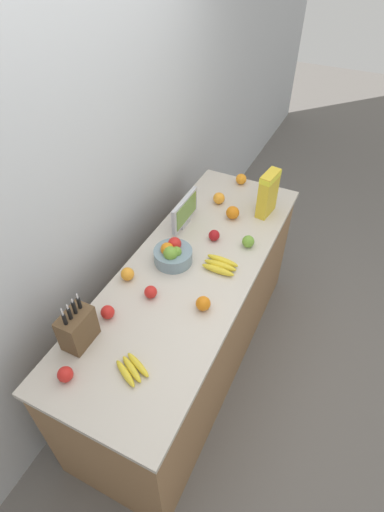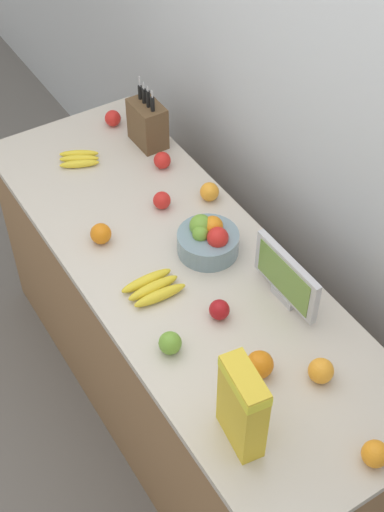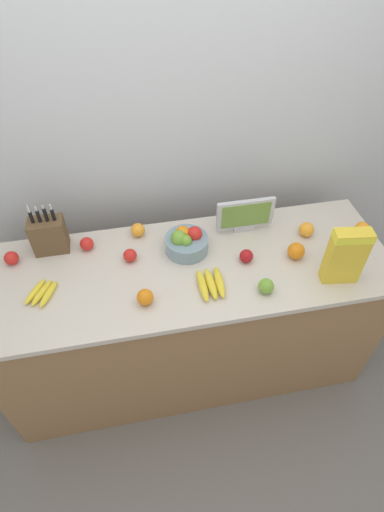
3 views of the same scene
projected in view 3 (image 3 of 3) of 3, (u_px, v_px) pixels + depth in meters
name	position (u px, v px, depth m)	size (l,w,h in m)	color
ground_plane	(190.00, 360.00, 2.69)	(14.00, 14.00, 0.00)	slate
wall_back	(169.00, 144.00, 2.16)	(9.00, 0.06, 2.60)	silver
counter	(190.00, 320.00, 2.35)	(2.09, 0.72, 0.93)	olive
knife_block	(49.00, 235.00, 2.04)	(0.17, 0.11, 0.30)	brown
small_monitor	(245.00, 215.00, 2.13)	(0.31, 0.03, 0.20)	#B7B7BC
cereal_box	(346.00, 254.00, 1.85)	(0.18, 0.10, 0.31)	gold
fruit_bowl	(186.00, 242.00, 2.06)	(0.23, 0.23, 0.14)	gray
banana_bunch_left	(211.00, 284.00, 1.91)	(0.13, 0.20, 0.04)	yellow
banana_bunch_right	(42.00, 293.00, 1.88)	(0.16, 0.19, 0.03)	yellow
apple_front	(246.00, 256.00, 2.02)	(0.07, 0.07, 0.07)	#A31419
apple_by_knife_block	(130.00, 255.00, 2.03)	(0.07, 0.07, 0.07)	red
apple_rightmost	(266.00, 286.00, 1.88)	(0.08, 0.08, 0.08)	#6B9E33
apple_leftmost	(87.00, 244.00, 2.08)	(0.07, 0.07, 0.07)	red
apple_near_bananas	(11.00, 258.00, 2.01)	(0.07, 0.07, 0.07)	red
orange_mid_right	(362.00, 229.00, 2.16)	(0.08, 0.08, 0.08)	orange
orange_back_center	(138.00, 230.00, 2.16)	(0.08, 0.08, 0.08)	orange
orange_mid_left	(296.00, 251.00, 2.04)	(0.09, 0.09, 0.09)	orange
orange_by_cereal	(306.00, 230.00, 2.16)	(0.08, 0.08, 0.08)	orange
orange_front_left	(145.00, 297.00, 1.83)	(0.08, 0.08, 0.08)	orange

